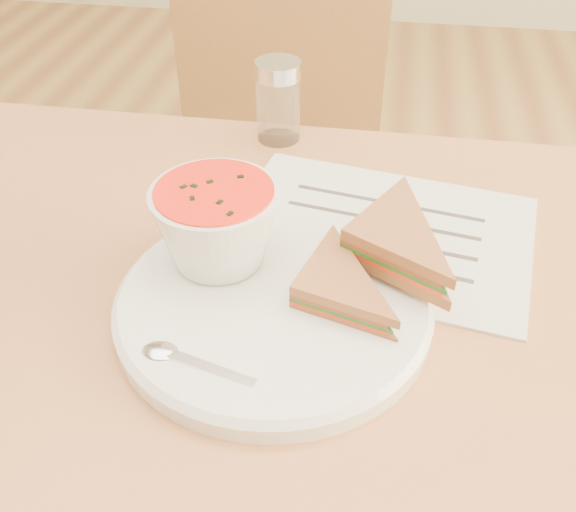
% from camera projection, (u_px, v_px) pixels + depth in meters
% --- Properties ---
extents(dining_table, '(1.00, 0.70, 0.75)m').
position_uv_depth(dining_table, '(257.00, 512.00, 0.83)').
color(dining_table, brown).
rests_on(dining_table, floor).
extents(chair_far, '(0.46, 0.46, 0.92)m').
position_uv_depth(chair_far, '(279.00, 198.00, 1.24)').
color(chair_far, brown).
rests_on(chair_far, floor).
extents(plate, '(0.33, 0.33, 0.02)m').
position_uv_depth(plate, '(274.00, 305.00, 0.58)').
color(plate, white).
rests_on(plate, dining_table).
extents(soup_bowl, '(0.12, 0.12, 0.08)m').
position_uv_depth(soup_bowl, '(217.00, 229.00, 0.59)').
color(soup_bowl, white).
rests_on(soup_bowl, plate).
extents(sandwich_half_a, '(0.12, 0.12, 0.03)m').
position_uv_depth(sandwich_half_a, '(289.00, 300.00, 0.55)').
color(sandwich_half_a, '#9E5D38').
rests_on(sandwich_half_a, plate).
extents(sandwich_half_b, '(0.15, 0.15, 0.04)m').
position_uv_depth(sandwich_half_b, '(340.00, 245.00, 0.58)').
color(sandwich_half_b, '#9E5D38').
rests_on(sandwich_half_b, plate).
extents(spoon, '(0.16, 0.07, 0.01)m').
position_uv_depth(spoon, '(211.00, 369.00, 0.50)').
color(spoon, silver).
rests_on(spoon, plate).
extents(paper_menu, '(0.35, 0.28, 0.00)m').
position_uv_depth(paper_menu, '(378.00, 231.00, 0.68)').
color(paper_menu, silver).
rests_on(paper_menu, dining_table).
extents(condiment_shaker, '(0.06, 0.06, 0.10)m').
position_uv_depth(condiment_shaker, '(278.00, 101.00, 0.80)').
color(condiment_shaker, silver).
rests_on(condiment_shaker, dining_table).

